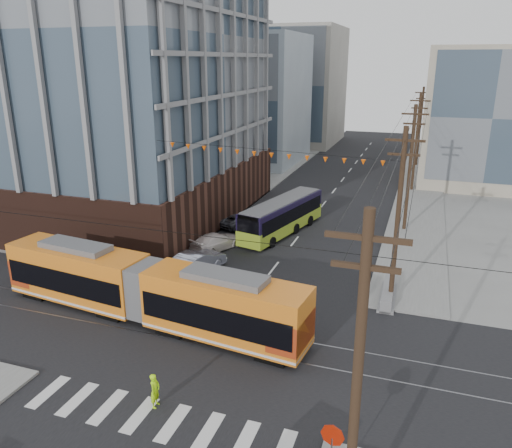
{
  "coord_description": "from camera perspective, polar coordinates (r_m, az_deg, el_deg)",
  "views": [
    {
      "loc": [
        9.68,
        -18.15,
        14.5
      ],
      "look_at": [
        -0.14,
        10.45,
        4.51
      ],
      "focal_mm": 35.0,
      "sensor_mm": 36.0,
      "label": 1
    }
  ],
  "objects": [
    {
      "name": "ground",
      "position": [
        25.16,
        -7.79,
        -17.1
      ],
      "size": [
        160.0,
        160.0,
        0.0
      ],
      "primitive_type": "plane",
      "color": "slate"
    },
    {
      "name": "bg_bldg_ne_far",
      "position": [
        86.87,
        24.92,
        11.68
      ],
      "size": [
        16.0,
        16.0,
        14.0
      ],
      "primitive_type": "cube",
      "color": "#8C99A5",
      "rests_on": "ground"
    },
    {
      "name": "utility_pole_far",
      "position": [
        74.7,
        18.22,
        10.47
      ],
      "size": [
        0.3,
        0.3,
        11.0
      ],
      "primitive_type": "cylinder",
      "color": "black",
      "rests_on": "ground"
    },
    {
      "name": "streetcar",
      "position": [
        29.62,
        -12.39,
        -7.39
      ],
      "size": [
        19.72,
        5.01,
        3.76
      ],
      "primitive_type": null,
      "rotation": [
        0.0,
        0.0,
        -0.12
      ],
      "color": "orange",
      "rests_on": "ground"
    },
    {
      "name": "bg_bldg_nw_near",
      "position": [
        75.25,
        -1.92,
        14.08
      ],
      "size": [
        18.0,
        16.0,
        18.0
      ],
      "primitive_type": "cube",
      "color": "#8C99A5",
      "rests_on": "ground"
    },
    {
      "name": "city_bus",
      "position": [
        43.52,
        3.0,
        0.92
      ],
      "size": [
        4.83,
        11.09,
        3.07
      ],
      "primitive_type": null,
      "rotation": [
        0.0,
        0.0,
        -0.24
      ],
      "color": "black",
      "rests_on": "ground"
    },
    {
      "name": "pedestrian",
      "position": [
        23.29,
        -11.48,
        -18.16
      ],
      "size": [
        0.41,
        0.61,
        1.61
      ],
      "primitive_type": "imported",
      "rotation": [
        0.0,
        0.0,
        1.62
      ],
      "color": "#B4FF0E",
      "rests_on": "ground"
    },
    {
      "name": "jersey_barrier",
      "position": [
        33.06,
        14.86,
        -7.54
      ],
      "size": [
        1.05,
        4.44,
        0.89
      ],
      "primitive_type": "cube",
      "rotation": [
        0.0,
        0.0,
        0.01
      ],
      "color": "slate",
      "rests_on": "ground"
    },
    {
      "name": "bg_bldg_nw_far",
      "position": [
        93.31,
        4.39,
        15.46
      ],
      "size": [
        16.0,
        18.0,
        20.0
      ],
      "primitive_type": "cube",
      "color": "gray",
      "rests_on": "ground"
    },
    {
      "name": "bg_bldg_ne_near",
      "position": [
        66.77,
        24.78,
        11.06
      ],
      "size": [
        14.0,
        14.0,
        16.0
      ],
      "primitive_type": "cube",
      "color": "gray",
      "rests_on": "ground"
    },
    {
      "name": "parked_car_white",
      "position": [
        39.96,
        -4.58,
        -2.01
      ],
      "size": [
        3.57,
        5.08,
        1.37
      ],
      "primitive_type": "imported",
      "rotation": [
        0.0,
        0.0,
        2.75
      ],
      "color": "silver",
      "rests_on": "ground"
    },
    {
      "name": "utility_pole_near",
      "position": [
        15.16,
        11.36,
        -18.53
      ],
      "size": [
        0.3,
        0.3,
        11.0
      ],
      "primitive_type": "cylinder",
      "color": "black",
      "rests_on": "ground"
    },
    {
      "name": "parked_car_grey",
      "position": [
        45.37,
        -1.89,
        0.41
      ],
      "size": [
        3.28,
        4.62,
        1.17
      ],
      "primitive_type": "imported",
      "rotation": [
        0.0,
        0.0,
        2.79
      ],
      "color": "#3E4049",
      "rests_on": "ground"
    },
    {
      "name": "parked_car_silver",
      "position": [
        35.62,
        -6.87,
        -4.43
      ],
      "size": [
        2.99,
        5.32,
        1.66
      ],
      "primitive_type": "imported",
      "rotation": [
        0.0,
        0.0,
        2.88
      ],
      "color": "#A8ADC2",
      "rests_on": "ground"
    },
    {
      "name": "office_building",
      "position": [
        51.93,
        -19.53,
        17.07
      ],
      "size": [
        30.0,
        25.0,
        28.6
      ],
      "primitive_type": "cube",
      "color": "#381E16",
      "rests_on": "ground"
    }
  ]
}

